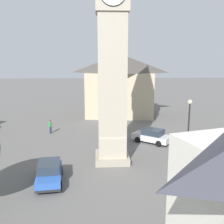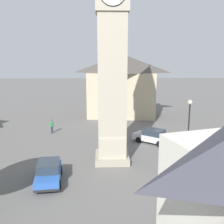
# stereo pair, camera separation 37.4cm
# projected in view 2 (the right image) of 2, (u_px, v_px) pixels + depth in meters

# --- Properties ---
(ground_plane) EXTENTS (200.00, 200.00, 0.00)m
(ground_plane) POSITION_uv_depth(u_px,v_px,m) (112.00, 161.00, 23.50)
(ground_plane) COLOR #605E5B
(clock_tower) EXTENTS (3.55, 3.55, 21.84)m
(clock_tower) POSITION_uv_depth(u_px,v_px,m) (112.00, 9.00, 20.94)
(clock_tower) COLOR gray
(clock_tower) RESTS_ON ground
(car_silver_kerb) EXTENTS (2.15, 4.29, 1.53)m
(car_silver_kerb) POSITION_uv_depth(u_px,v_px,m) (49.00, 172.00, 19.32)
(car_silver_kerb) COLOR #2D5BB7
(car_silver_kerb) RESTS_ON ground
(car_white_side) EXTENTS (4.29, 3.86, 1.53)m
(car_white_side) POSITION_uv_depth(u_px,v_px,m) (153.00, 136.00, 28.28)
(car_white_side) COLOR silver
(car_white_side) RESTS_ON ground
(pedestrian) EXTENTS (0.41, 0.44, 1.69)m
(pedestrian) POSITION_uv_depth(u_px,v_px,m) (52.00, 125.00, 31.94)
(pedestrian) COLOR #2D3351
(pedestrian) RESTS_ON ground
(building_terrace_right) EXTENTS (11.34, 7.78, 9.61)m
(building_terrace_right) POSITION_uv_depth(u_px,v_px,m) (122.00, 85.00, 40.85)
(building_terrace_right) COLOR tan
(building_terrace_right) RESTS_ON ground
(lamp_post) EXTENTS (0.36, 0.36, 5.72)m
(lamp_post) POSITION_uv_depth(u_px,v_px,m) (189.00, 124.00, 21.21)
(lamp_post) COLOR black
(lamp_post) RESTS_ON ground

